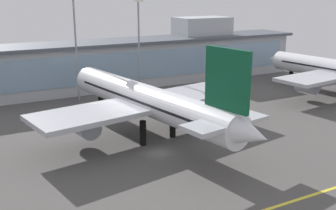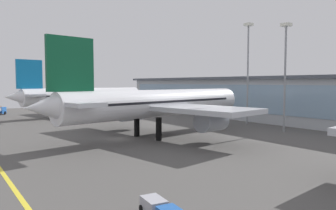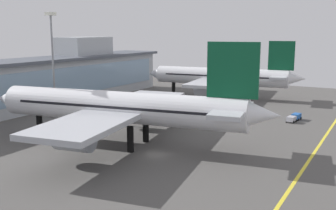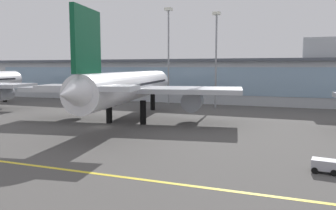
{
  "view_description": "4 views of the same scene",
  "coord_description": "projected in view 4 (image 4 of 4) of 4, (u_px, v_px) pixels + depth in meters",
  "views": [
    {
      "loc": [
        -27.59,
        -54.57,
        25.23
      ],
      "look_at": [
        7.47,
        10.71,
        4.35
      ],
      "focal_mm": 43.4,
      "sensor_mm": 36.0,
      "label": 1
    },
    {
      "loc": [
        55.99,
        -27.83,
        10.72
      ],
      "look_at": [
        4.25,
        8.35,
        6.42
      ],
      "focal_mm": 35.08,
      "sensor_mm": 36.0,
      "label": 2
    },
    {
      "loc": [
        -51.91,
        -31.79,
        19.48
      ],
      "look_at": [
        9.58,
        3.1,
        6.23
      ],
      "focal_mm": 42.36,
      "sensor_mm": 36.0,
      "label": 3
    },
    {
      "loc": [
        31.13,
        -49.2,
        10.21
      ],
      "look_at": [
        9.46,
        7.55,
        3.41
      ],
      "focal_mm": 36.35,
      "sensor_mm": 36.0,
      "label": 4
    }
  ],
  "objects": [
    {
      "name": "apron_light_mast_west",
      "position": [
        169.0,
        43.0,
        91.92
      ],
      "size": [
        1.8,
        1.8,
        25.96
      ],
      "color": "gray",
      "rests_on": "ground"
    },
    {
      "name": "apron_light_mast_centre",
      "position": [
        216.0,
        46.0,
        83.3
      ],
      "size": [
        1.8,
        1.8,
        23.49
      ],
      "color": "gray",
      "rests_on": "ground"
    },
    {
      "name": "terminal_building",
      "position": [
        192.0,
        79.0,
        100.74
      ],
      "size": [
        136.44,
        14.0,
        17.67
      ],
      "color": "#ADB2B7",
      "rests_on": "ground"
    },
    {
      "name": "airliner_near_right",
      "position": [
        131.0,
        87.0,
        63.8
      ],
      "size": [
        42.16,
        52.85,
        17.89
      ],
      "rotation": [
        0.0,
        0.0,
        1.74
      ],
      "color": "black",
      "rests_on": "ground"
    },
    {
      "name": "ground_plane",
      "position": [
        100.0,
        127.0,
        57.85
      ],
      "size": [
        186.82,
        186.82,
        0.0
      ],
      "primitive_type": "plane",
      "color": "#514F4C"
    }
  ]
}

